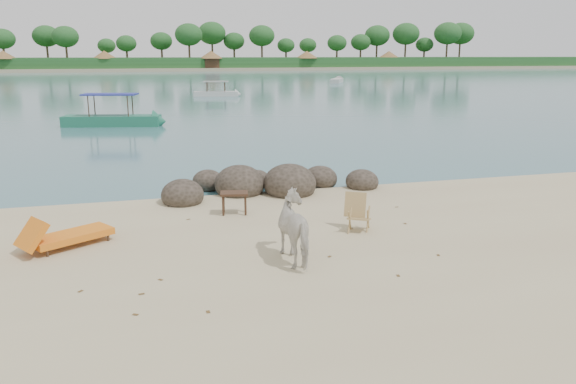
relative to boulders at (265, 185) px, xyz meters
name	(u,v)px	position (x,y,z in m)	size (l,w,h in m)	color
water	(149,78)	(-1.02, 83.98, -0.23)	(400.00, 400.00, 0.00)	#3A6C75
far_shore	(142,67)	(-1.02, 163.98, -0.23)	(420.00, 90.00, 1.40)	tan
far_scenery	(143,57)	(-1.00, 130.68, 2.91)	(420.00, 18.00, 9.50)	#1E4C1E
boulders	(265,185)	(0.00, 0.00, 0.00)	(6.47, 2.92, 1.15)	#2C261D
cow	(299,229)	(-0.61, -5.65, 0.43)	(0.71, 1.56, 1.32)	silver
side_table	(234,204)	(-1.27, -2.08, 0.05)	(0.69, 0.44, 0.55)	#302113
lounge_chair	(72,233)	(-4.99, -3.58, 0.08)	(2.05, 0.72, 0.61)	orange
deck_chair	(359,214)	(1.23, -4.22, 0.19)	(0.54, 0.59, 0.84)	#A47E52
boat_near	(110,99)	(-4.89, 17.96, 1.25)	(6.07, 1.37, 2.96)	#1D664B
boat_mid	(216,83)	(4.10, 39.58, 0.94)	(4.78, 1.07, 2.34)	#BBBAB6
boat_far	(337,80)	(24.49, 61.49, 0.11)	(5.82, 1.31, 0.68)	#B4B3AF
dead_leaves	(267,256)	(-1.16, -5.24, -0.22)	(7.72, 5.30, 0.00)	brown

